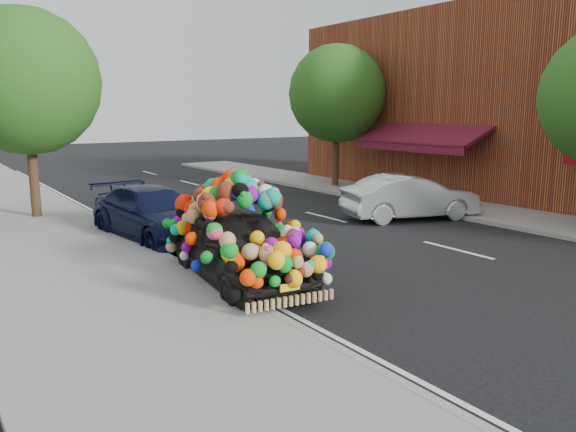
% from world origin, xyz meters
% --- Properties ---
extents(ground, '(100.00, 100.00, 0.00)m').
position_xyz_m(ground, '(0.00, 0.00, 0.00)').
color(ground, black).
rests_on(ground, ground).
extents(sidewalk, '(4.00, 60.00, 0.12)m').
position_xyz_m(sidewalk, '(-4.30, 0.00, 0.06)').
color(sidewalk, gray).
rests_on(sidewalk, ground).
extents(kerb, '(0.15, 60.00, 0.13)m').
position_xyz_m(kerb, '(-2.35, 0.00, 0.07)').
color(kerb, gray).
rests_on(kerb, ground).
extents(footpath_far, '(3.00, 40.00, 0.12)m').
position_xyz_m(footpath_far, '(8.20, 3.00, 0.06)').
color(footpath_far, gray).
rests_on(footpath_far, ground).
extents(lane_markings, '(6.00, 50.00, 0.01)m').
position_xyz_m(lane_markings, '(3.60, 0.00, 0.01)').
color(lane_markings, silver).
rests_on(lane_markings, ground).
extents(shopfront_row, '(9.61, 22.00, 7.00)m').
position_xyz_m(shopfront_row, '(13.48, 3.00, 3.50)').
color(shopfront_row, maroon).
rests_on(shopfront_row, ground).
extents(tree_near_sidewalk, '(4.20, 4.20, 6.13)m').
position_xyz_m(tree_near_sidewalk, '(-3.80, 9.50, 4.02)').
color(tree_near_sidewalk, '#332114').
rests_on(tree_near_sidewalk, ground).
extents(tree_far_b, '(4.00, 4.00, 5.90)m').
position_xyz_m(tree_far_b, '(8.00, 10.00, 3.89)').
color(tree_far_b, '#332114').
rests_on(tree_far_b, ground).
extents(plush_art_car, '(2.51, 4.52, 2.05)m').
position_xyz_m(plush_art_car, '(-1.80, 0.73, 1.04)').
color(plush_art_car, black).
rests_on(plush_art_car, ground).
extents(navy_sedan, '(2.35, 4.66, 1.30)m').
position_xyz_m(navy_sedan, '(-1.80, 5.17, 0.65)').
color(navy_sedan, black).
rests_on(navy_sedan, ground).
extents(silver_hatchback, '(4.30, 2.56, 1.34)m').
position_xyz_m(silver_hatchback, '(5.52, 3.35, 0.67)').
color(silver_hatchback, '#B3B6BA').
rests_on(silver_hatchback, ground).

